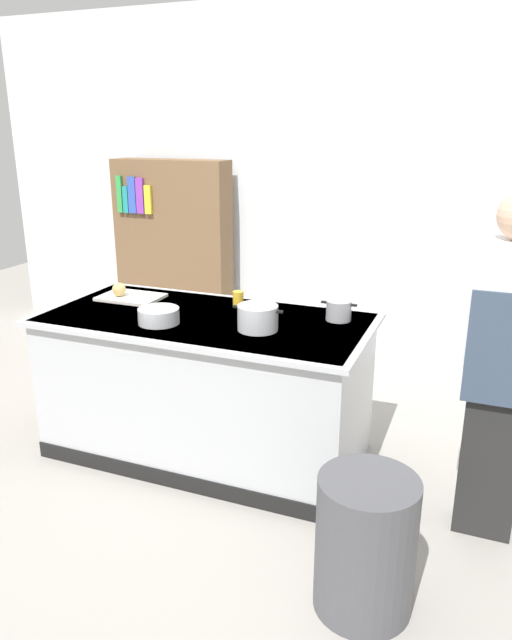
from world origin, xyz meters
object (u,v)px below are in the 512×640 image
at_px(juice_cup, 238,299).
at_px(bookshelf, 174,253).
at_px(sauce_pan, 339,310).
at_px(onion, 119,290).
at_px(mixing_bowl, 159,316).
at_px(person_chef, 503,364).
at_px(stock_pot, 258,318).
at_px(trash_bin, 365,544).

bearing_deg(juice_cup, bookshelf, 130.78).
bearing_deg(sauce_pan, juice_cup, 177.06).
relative_size(onion, mixing_bowl, 0.38).
xyz_separation_m(juice_cup, person_chef, (1.55, -0.44, -0.04)).
relative_size(stock_pot, sauce_pan, 1.37).
relative_size(onion, sauce_pan, 0.42).
distance_m(juice_cup, bookshelf, 2.02).
height_order(trash_bin, bookshelf, bookshelf).
bearing_deg(mixing_bowl, juice_cup, 58.02).
distance_m(onion, bookshelf, 1.75).
bearing_deg(person_chef, bookshelf, 51.79).
bearing_deg(person_chef, onion, 78.77).
xyz_separation_m(sauce_pan, person_chef, (0.90, -0.40, -0.05)).
relative_size(stock_pot, bookshelf, 0.17).
relative_size(sauce_pan, person_chef, 0.12).
xyz_separation_m(sauce_pan, mixing_bowl, (-0.95, -0.44, -0.01)).
bearing_deg(stock_pot, person_chef, -3.03).
relative_size(stock_pot, trash_bin, 0.47).
height_order(onion, sauce_pan, sauce_pan).
xyz_separation_m(onion, mixing_bowl, (0.50, -0.34, -0.02)).
bearing_deg(sauce_pan, bookshelf, 141.62).
relative_size(onion, person_chef, 0.05).
height_order(mixing_bowl, bookshelf, bookshelf).
xyz_separation_m(trash_bin, person_chef, (0.46, 0.75, 0.60)).
xyz_separation_m(onion, trash_bin, (1.88, -1.06, -0.66)).
xyz_separation_m(sauce_pan, trash_bin, (0.43, -1.15, -0.65)).
bearing_deg(mixing_bowl, person_chef, 1.05).
height_order(stock_pot, mixing_bowl, stock_pot).
xyz_separation_m(onion, person_chef, (2.34, -0.31, -0.05)).
xyz_separation_m(stock_pot, juice_cup, (-0.28, 0.37, -0.02)).
relative_size(sauce_pan, juice_cup, 2.13).
bearing_deg(stock_pot, bookshelf, 130.06).
bearing_deg(juice_cup, stock_pot, -53.07).
bearing_deg(bookshelf, trash_bin, -48.47).
height_order(onion, trash_bin, onion).
distance_m(onion, person_chef, 2.36).
height_order(stock_pot, person_chef, person_chef).
distance_m(stock_pot, mixing_bowl, 0.58).
bearing_deg(onion, bookshelf, 107.60).
bearing_deg(trash_bin, mixing_bowl, 152.62).
distance_m(sauce_pan, trash_bin, 1.39).
bearing_deg(bookshelf, sauce_pan, -38.38).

